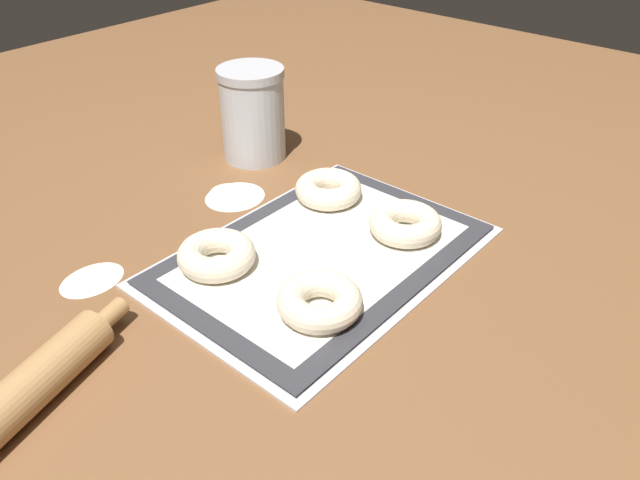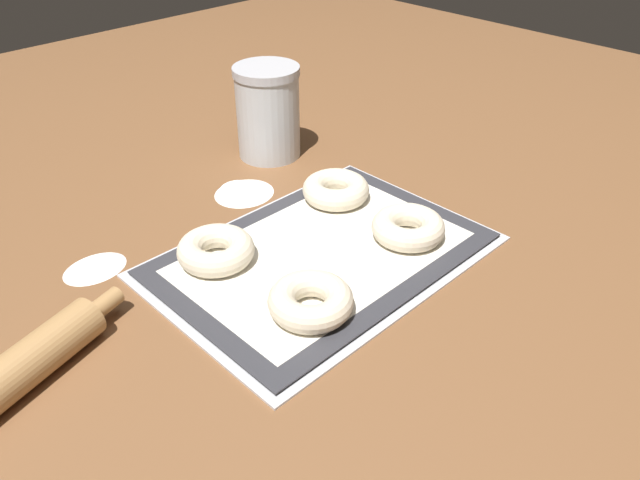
% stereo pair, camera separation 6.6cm
% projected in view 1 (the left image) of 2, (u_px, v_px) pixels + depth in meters
% --- Properties ---
extents(ground_plane, '(2.80, 2.80, 0.00)m').
position_uv_depth(ground_plane, '(317.00, 261.00, 0.97)').
color(ground_plane, brown).
extents(baking_tray, '(0.51, 0.36, 0.01)m').
position_uv_depth(baking_tray, '(320.00, 254.00, 0.98)').
color(baking_tray, silver).
rests_on(baking_tray, ground_plane).
extents(baking_mat, '(0.49, 0.34, 0.00)m').
position_uv_depth(baking_mat, '(320.00, 251.00, 0.98)').
color(baking_mat, '#333338').
rests_on(baking_mat, baking_tray).
extents(bagel_front_left, '(0.12, 0.12, 0.04)m').
position_uv_depth(bagel_front_left, '(320.00, 301.00, 0.84)').
color(bagel_front_left, beige).
rests_on(bagel_front_left, baking_mat).
extents(bagel_front_right, '(0.12, 0.12, 0.04)m').
position_uv_depth(bagel_front_right, '(405.00, 223.00, 1.00)').
color(bagel_front_right, beige).
rests_on(bagel_front_right, baking_mat).
extents(bagel_back_left, '(0.12, 0.12, 0.04)m').
position_uv_depth(bagel_back_left, '(217.00, 255.00, 0.93)').
color(bagel_back_left, beige).
rests_on(bagel_back_left, baking_mat).
extents(bagel_back_right, '(0.12, 0.12, 0.04)m').
position_uv_depth(bagel_back_right, '(328.00, 189.00, 1.10)').
color(bagel_back_right, beige).
rests_on(bagel_back_right, baking_mat).
extents(flour_canister, '(0.13, 0.13, 0.18)m').
position_uv_depth(flour_canister, '(253.00, 114.00, 1.22)').
color(flour_canister, silver).
rests_on(flour_canister, ground_plane).
extents(flour_patch_near, '(0.06, 0.05, 0.00)m').
position_uv_depth(flour_patch_near, '(225.00, 190.00, 1.16)').
color(flour_patch_near, white).
rests_on(flour_patch_near, ground_plane).
extents(flour_patch_far, '(0.11, 0.10, 0.00)m').
position_uv_depth(flour_patch_far, '(235.00, 196.00, 1.14)').
color(flour_patch_far, white).
rests_on(flour_patch_far, ground_plane).
extents(flour_patch_side, '(0.10, 0.08, 0.00)m').
position_uv_depth(flour_patch_side, '(92.00, 279.00, 0.93)').
color(flour_patch_side, white).
rests_on(flour_patch_side, ground_plane).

